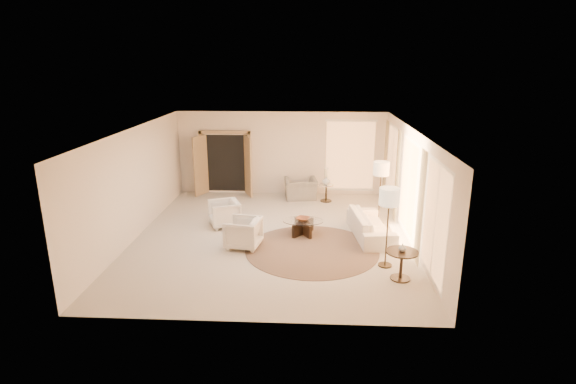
{
  "coord_description": "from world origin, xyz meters",
  "views": [
    {
      "loc": [
        0.98,
        -10.88,
        4.42
      ],
      "look_at": [
        0.4,
        0.4,
        1.1
      ],
      "focal_mm": 28.0,
      "sensor_mm": 36.0,
      "label": 1
    }
  ],
  "objects_px": {
    "end_vase": "(402,248)",
    "bowl": "(303,219)",
    "armchair_right": "(243,231)",
    "sofa": "(371,225)",
    "side_vase": "(326,180)",
    "end_table": "(402,260)",
    "floor_lamp_far": "(389,200)",
    "coffee_table": "(303,226)",
    "side_table": "(326,191)",
    "armchair_left": "(224,212)",
    "floor_lamp_near": "(381,171)",
    "accent_chair": "(301,185)"
  },
  "relations": [
    {
      "from": "armchair_right",
      "to": "coffee_table",
      "type": "xyz_separation_m",
      "value": [
        1.45,
        0.89,
        -0.16
      ]
    },
    {
      "from": "end_table",
      "to": "end_vase",
      "type": "xyz_separation_m",
      "value": [
        0.0,
        -0.0,
        0.28
      ]
    },
    {
      "from": "floor_lamp_near",
      "to": "end_vase",
      "type": "distance_m",
      "value": 3.39
    },
    {
      "from": "accent_chair",
      "to": "side_vase",
      "type": "relative_size",
      "value": 3.75
    },
    {
      "from": "accent_chair",
      "to": "end_vase",
      "type": "relative_size",
      "value": 6.12
    },
    {
      "from": "sofa",
      "to": "floor_lamp_near",
      "type": "bearing_deg",
      "value": -26.78
    },
    {
      "from": "sofa",
      "to": "side_vase",
      "type": "bearing_deg",
      "value": 12.66
    },
    {
      "from": "accent_chair",
      "to": "coffee_table",
      "type": "distance_m",
      "value": 3.23
    },
    {
      "from": "coffee_table",
      "to": "end_vase",
      "type": "bearing_deg",
      "value": -48.96
    },
    {
      "from": "bowl",
      "to": "end_vase",
      "type": "distance_m",
      "value": 3.2
    },
    {
      "from": "side_table",
      "to": "sofa",
      "type": "bearing_deg",
      "value": -70.49
    },
    {
      "from": "sofa",
      "to": "floor_lamp_far",
      "type": "bearing_deg",
      "value": 176.91
    },
    {
      "from": "end_vase",
      "to": "side_vase",
      "type": "distance_m",
      "value": 5.55
    },
    {
      "from": "accent_chair",
      "to": "coffee_table",
      "type": "height_order",
      "value": "accent_chair"
    },
    {
      "from": "sofa",
      "to": "end_table",
      "type": "distance_m",
      "value": 2.39
    },
    {
      "from": "end_table",
      "to": "end_vase",
      "type": "bearing_deg",
      "value": -45.0
    },
    {
      "from": "floor_lamp_far",
      "to": "floor_lamp_near",
      "type": "bearing_deg",
      "value": 85.27
    },
    {
      "from": "end_vase",
      "to": "sofa",
      "type": "bearing_deg",
      "value": 98.07
    },
    {
      "from": "accent_chair",
      "to": "side_vase",
      "type": "bearing_deg",
      "value": 154.52
    },
    {
      "from": "end_vase",
      "to": "bowl",
      "type": "bearing_deg",
      "value": 131.04
    },
    {
      "from": "end_vase",
      "to": "side_vase",
      "type": "relative_size",
      "value": 0.61
    },
    {
      "from": "coffee_table",
      "to": "floor_lamp_far",
      "type": "bearing_deg",
      "value": -43.61
    },
    {
      "from": "sofa",
      "to": "coffee_table",
      "type": "height_order",
      "value": "sofa"
    },
    {
      "from": "accent_chair",
      "to": "floor_lamp_near",
      "type": "xyz_separation_m",
      "value": [
        2.23,
        -2.33,
        1.07
      ]
    },
    {
      "from": "accent_chair",
      "to": "end_vase",
      "type": "distance_m",
      "value": 6.06
    },
    {
      "from": "side_vase",
      "to": "end_vase",
      "type": "bearing_deg",
      "value": -75.39
    },
    {
      "from": "sofa",
      "to": "end_table",
      "type": "relative_size",
      "value": 3.22
    },
    {
      "from": "side_table",
      "to": "floor_lamp_far",
      "type": "xyz_separation_m",
      "value": [
        1.18,
        -4.75,
        1.19
      ]
    },
    {
      "from": "side_vase",
      "to": "sofa",
      "type": "bearing_deg",
      "value": -70.49
    },
    {
      "from": "sofa",
      "to": "end_table",
      "type": "height_order",
      "value": "end_table"
    },
    {
      "from": "end_vase",
      "to": "side_vase",
      "type": "xyz_separation_m",
      "value": [
        -1.4,
        5.37,
        -0.01
      ]
    },
    {
      "from": "armchair_right",
      "to": "end_vase",
      "type": "xyz_separation_m",
      "value": [
        3.54,
        -1.51,
        0.31
      ]
    },
    {
      "from": "floor_lamp_near",
      "to": "side_vase",
      "type": "distance_m",
      "value": 2.64
    },
    {
      "from": "end_table",
      "to": "side_vase",
      "type": "relative_size",
      "value": 2.43
    },
    {
      "from": "end_table",
      "to": "side_table",
      "type": "bearing_deg",
      "value": 104.61
    },
    {
      "from": "floor_lamp_near",
      "to": "side_vase",
      "type": "relative_size",
      "value": 6.5
    },
    {
      "from": "end_table",
      "to": "floor_lamp_far",
      "type": "relative_size",
      "value": 0.37
    },
    {
      "from": "end_table",
      "to": "end_vase",
      "type": "distance_m",
      "value": 0.28
    },
    {
      "from": "floor_lamp_far",
      "to": "bowl",
      "type": "distance_m",
      "value": 2.81
    },
    {
      "from": "sofa",
      "to": "coffee_table",
      "type": "relative_size",
      "value": 1.87
    },
    {
      "from": "sofa",
      "to": "side_vase",
      "type": "distance_m",
      "value": 3.21
    },
    {
      "from": "end_table",
      "to": "side_vase",
      "type": "bearing_deg",
      "value": 104.61
    },
    {
      "from": "side_vase",
      "to": "armchair_left",
      "type": "bearing_deg",
      "value": -139.86
    },
    {
      "from": "end_vase",
      "to": "armchair_right",
      "type": "bearing_deg",
      "value": 156.84
    },
    {
      "from": "floor_lamp_far",
      "to": "bowl",
      "type": "bearing_deg",
      "value": 136.39
    },
    {
      "from": "end_table",
      "to": "side_vase",
      "type": "xyz_separation_m",
      "value": [
        -1.4,
        5.37,
        0.27
      ]
    },
    {
      "from": "bowl",
      "to": "side_table",
      "type": "bearing_deg",
      "value": 76.8
    },
    {
      "from": "armchair_left",
      "to": "floor_lamp_near",
      "type": "xyz_separation_m",
      "value": [
        4.28,
        0.35,
        1.13
      ]
    },
    {
      "from": "armchair_right",
      "to": "accent_chair",
      "type": "height_order",
      "value": "accent_chair"
    },
    {
      "from": "bowl",
      "to": "coffee_table",
      "type": "bearing_deg",
      "value": 90.0
    }
  ]
}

